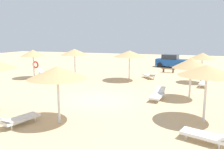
{
  "coord_description": "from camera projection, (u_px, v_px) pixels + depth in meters",
  "views": [
    {
      "loc": [
        5.4,
        -12.8,
        4.0
      ],
      "look_at": [
        0.0,
        3.0,
        1.2
      ],
      "focal_mm": 35.76,
      "sensor_mm": 36.0,
      "label": 1
    }
  ],
  "objects": [
    {
      "name": "lounger_1",
      "position": [
        54.0,
        77.0,
        20.76
      ],
      "size": [
        1.39,
        1.98,
        0.72
      ],
      "color": "white",
      "rests_on": "ground"
    },
    {
      "name": "parasol_6",
      "position": [
        129.0,
        54.0,
        20.35
      ],
      "size": [
        2.91,
        2.91,
        2.8
      ],
      "color": "silver",
      "rests_on": "ground"
    },
    {
      "name": "lounger_5",
      "position": [
        208.0,
        136.0,
        8.46
      ],
      "size": [
        2.0,
        1.21,
        0.69
      ],
      "color": "white",
      "rests_on": "ground"
    },
    {
      "name": "parasol_3",
      "position": [
        33.0,
        53.0,
        21.53
      ],
      "size": [
        2.33,
        2.33,
        2.8
      ],
      "color": "silver",
      "rests_on": "ground"
    },
    {
      "name": "parasol_2",
      "position": [
        191.0,
        63.0,
        14.2
      ],
      "size": [
        2.4,
        2.4,
        2.7
      ],
      "color": "silver",
      "rests_on": "ground"
    },
    {
      "name": "parasol_4",
      "position": [
        203.0,
        56.0,
        19.3
      ],
      "size": [
        2.24,
        2.24,
        2.67
      ],
      "color": "silver",
      "rests_on": "ground"
    },
    {
      "name": "parasol_1",
      "position": [
        75.0,
        52.0,
        21.82
      ],
      "size": [
        2.78,
        2.78,
        2.86
      ],
      "color": "silver",
      "rests_on": "ground"
    },
    {
      "name": "lounger_3",
      "position": [
        46.0,
        73.0,
        22.96
      ],
      "size": [
        1.9,
        0.72,
        0.76
      ],
      "color": "white",
      "rests_on": "ground"
    },
    {
      "name": "bench_0",
      "position": [
        168.0,
        70.0,
        25.43
      ],
      "size": [
        1.54,
        0.63,
        0.49
      ],
      "color": "brown",
      "rests_on": "ground"
    },
    {
      "name": "lounger_2",
      "position": [
        158.0,
        95.0,
        14.42
      ],
      "size": [
        0.84,
        1.95,
        0.73
      ],
      "color": "white",
      "rests_on": "ground"
    },
    {
      "name": "ground_plane",
      "position": [
        97.0,
        100.0,
        14.33
      ],
      "size": [
        80.0,
        80.0,
        0.0
      ],
      "primitive_type": "plane",
      "color": "#D1B284"
    },
    {
      "name": "parked_car",
      "position": [
        171.0,
        61.0,
        29.82
      ],
      "size": [
        4.23,
        2.52,
        1.72
      ],
      "color": "#194C9E",
      "rests_on": "ground"
    },
    {
      "name": "lounger_0",
      "position": [
        18.0,
        119.0,
        10.18
      ],
      "size": [
        1.15,
        2.01,
        0.66
      ],
      "color": "white",
      "rests_on": "ground"
    },
    {
      "name": "parasol_0",
      "position": [
        57.0,
        72.0,
        10.16
      ],
      "size": [
        2.71,
        2.71,
        2.7
      ],
      "color": "silver",
      "rests_on": "ground"
    },
    {
      "name": "lounger_4",
      "position": [
        204.0,
        83.0,
        18.32
      ],
      "size": [
        0.98,
        1.99,
        0.67
      ],
      "color": "white",
      "rests_on": "ground"
    },
    {
      "name": "lounger_6",
      "position": [
        149.0,
        75.0,
        21.84
      ],
      "size": [
        1.68,
        1.9,
        0.65
      ],
      "color": "white",
      "rests_on": "ground"
    },
    {
      "name": "parasol_5",
      "position": [
        207.0,
        71.0,
        10.25
      ],
      "size": [
        2.64,
        2.64,
        2.75
      ],
      "color": "silver",
      "rests_on": "ground"
    }
  ]
}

